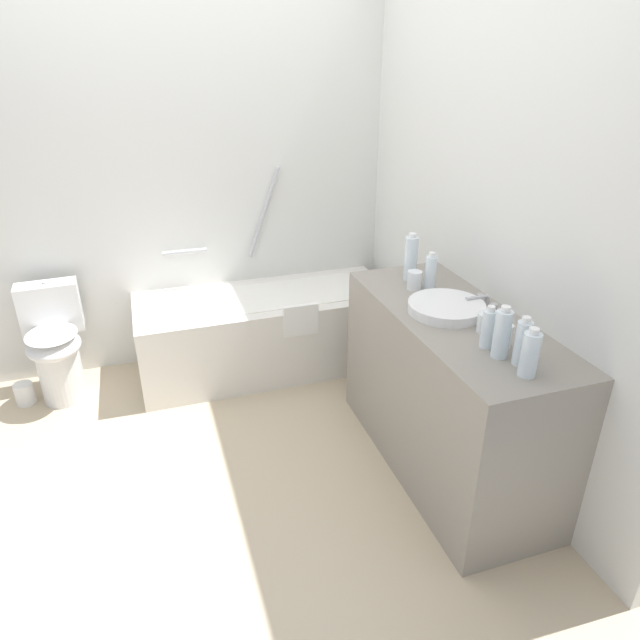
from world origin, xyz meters
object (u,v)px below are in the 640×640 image
at_px(drinking_glass_0, 505,335).
at_px(drinking_glass_1, 486,323).
at_px(sink_basin, 446,307).
at_px(toilet_paper_roll, 25,394).
at_px(water_bottle_1, 530,354).
at_px(sink_faucet, 484,301).
at_px(water_bottle_4, 502,334).
at_px(water_bottle_0, 431,272).
at_px(bathtub, 266,329).
at_px(water_bottle_2, 488,328).
at_px(water_bottle_5, 411,258).
at_px(toilet, 56,345).
at_px(drinking_glass_2, 414,280).
at_px(water_bottle_3, 522,343).

height_order(drinking_glass_0, drinking_glass_1, drinking_glass_0).
distance_m(sink_basin, toilet_paper_roll, 2.58).
relative_size(water_bottle_1, toilet_paper_roll, 1.45).
height_order(sink_faucet, drinking_glass_0, drinking_glass_0).
xyz_separation_m(water_bottle_4, drinking_glass_1, (0.07, 0.20, -0.06)).
bearing_deg(water_bottle_0, toilet_paper_roll, 156.61).
distance_m(bathtub, drinking_glass_0, 1.82).
height_order(water_bottle_0, drinking_glass_0, water_bottle_0).
height_order(sink_basin, water_bottle_2, water_bottle_2).
relative_size(water_bottle_0, water_bottle_2, 1.06).
height_order(water_bottle_2, water_bottle_5, water_bottle_5).
xyz_separation_m(sink_basin, water_bottle_1, (0.00, -0.60, 0.07)).
xyz_separation_m(bathtub, sink_basin, (0.60, -1.21, 0.60)).
height_order(water_bottle_5, drinking_glass_0, water_bottle_5).
xyz_separation_m(sink_faucet, water_bottle_2, (-0.22, -0.35, 0.06)).
height_order(toilet, drinking_glass_1, drinking_glass_1).
distance_m(water_bottle_2, water_bottle_4, 0.09).
bearing_deg(drinking_glass_2, water_bottle_3, -86.89).
xyz_separation_m(water_bottle_4, toilet_paper_roll, (-2.11, 1.66, -0.89)).
bearing_deg(water_bottle_3, bathtub, 110.07).
height_order(toilet, toilet_paper_roll, toilet).
bearing_deg(sink_faucet, sink_basin, -180.00).
bearing_deg(water_bottle_4, water_bottle_0, 84.21).
bearing_deg(bathtub, water_bottle_1, -71.50).
bearing_deg(water_bottle_4, water_bottle_1, -84.76).
bearing_deg(water_bottle_0, toilet, 153.74).
relative_size(bathtub, sink_faucet, 10.90).
relative_size(bathtub, drinking_glass_1, 18.89).
height_order(water_bottle_2, drinking_glass_2, water_bottle_2).
xyz_separation_m(toilet, water_bottle_4, (1.88, -1.69, 0.60)).
relative_size(bathtub, water_bottle_1, 8.33).
height_order(water_bottle_0, water_bottle_3, water_bottle_3).
height_order(sink_basin, water_bottle_4, water_bottle_4).
relative_size(drinking_glass_2, toilet_paper_roll, 0.70).
bearing_deg(drinking_glass_0, water_bottle_2, 170.15).
bearing_deg(water_bottle_3, water_bottle_4, 117.95).
relative_size(sink_basin, water_bottle_4, 1.63).
height_order(water_bottle_2, drinking_glass_1, water_bottle_2).
xyz_separation_m(toilet, water_bottle_1, (1.90, -1.84, 0.59)).
xyz_separation_m(water_bottle_3, water_bottle_5, (-0.01, 0.94, 0.03)).
distance_m(drinking_glass_0, toilet_paper_roll, 2.83).
distance_m(toilet, water_bottle_3, 2.68).
relative_size(water_bottle_4, drinking_glass_2, 2.30).
relative_size(water_bottle_0, water_bottle_5, 0.76).
xyz_separation_m(water_bottle_1, toilet_paper_roll, (-2.13, 1.82, -0.88)).
bearing_deg(drinking_glass_2, bathtub, 122.79).
distance_m(water_bottle_2, drinking_glass_0, 0.09).
height_order(sink_basin, water_bottle_1, water_bottle_1).
xyz_separation_m(sink_basin, water_bottle_4, (-0.01, -0.44, 0.08)).
bearing_deg(water_bottle_0, water_bottle_5, 105.44).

